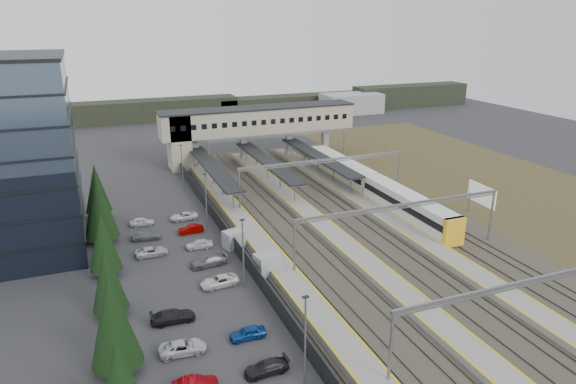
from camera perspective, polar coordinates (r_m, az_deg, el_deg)
name	(u,v)px	position (r m, az deg, el deg)	size (l,w,h in m)	color
ground	(285,247)	(67.11, -0.29, -6.15)	(220.00, 220.00, 0.00)	#2B2B2D
conifer_row	(105,252)	(57.86, -19.72, -6.31)	(4.42, 49.82, 9.50)	black
car_park	(196,288)	(57.32, -10.20, -10.44)	(10.48, 44.50, 1.29)	#B2B2B7
lampposts	(222,221)	(64.29, -7.38, -3.26)	(0.50, 53.25, 8.07)	gray
fence	(227,233)	(69.27, -6.84, -4.56)	(0.08, 90.00, 2.00)	#26282B
relay_cabin_near	(268,264)	(60.16, -2.24, -7.97)	(3.28, 2.66, 2.44)	#949799
relay_cabin_far	(234,239)	(66.96, -6.05, -5.26)	(2.90, 2.60, 2.26)	#949799
rail_corridor	(333,222)	(74.68, 5.02, -3.31)	(34.00, 90.00, 0.92)	#37322A
canopies	(267,162)	(91.91, -2.31, 3.40)	(23.10, 30.00, 3.28)	black
footbridge	(246,124)	(105.10, -4.70, 7.56)	(40.40, 6.40, 11.20)	tan
gantries	(358,186)	(72.25, 7.74, 0.64)	(28.40, 62.28, 7.17)	gray
train	(372,186)	(85.01, 9.29, 0.65)	(3.04, 42.31, 3.83)	silver
billboard	(482,196)	(81.05, 20.71, -0.38)	(0.36, 5.92, 5.02)	gray
scrub_east	(522,194)	(95.36, 24.61, -0.21)	(34.00, 120.00, 0.06)	#3F331D
treeline_far	(249,106)	(157.94, -4.40, 9.51)	(170.00, 19.00, 7.00)	black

